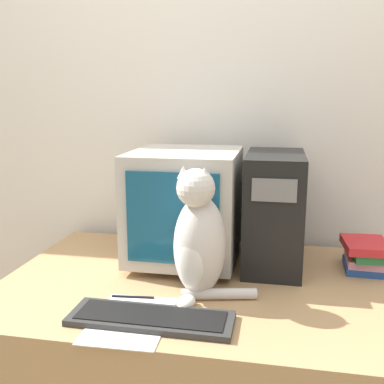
{
  "coord_description": "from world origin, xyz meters",
  "views": [
    {
      "loc": [
        0.23,
        -0.95,
        1.33
      ],
      "look_at": [
        -0.05,
        0.49,
        1.01
      ],
      "focal_mm": 42.0,
      "sensor_mm": 36.0,
      "label": 1
    }
  ],
  "objects_px": {
    "crt_monitor": "(185,205)",
    "computer_tower": "(274,210)",
    "keyboard": "(151,318)",
    "cat": "(199,241)",
    "pen": "(133,297)",
    "book_stack": "(366,255)"
  },
  "relations": [
    {
      "from": "crt_monitor",
      "to": "computer_tower",
      "type": "bearing_deg",
      "value": 5.4
    },
    {
      "from": "computer_tower",
      "to": "keyboard",
      "type": "relative_size",
      "value": 0.9
    },
    {
      "from": "keyboard",
      "to": "crt_monitor",
      "type": "bearing_deg",
      "value": 90.23
    },
    {
      "from": "keyboard",
      "to": "cat",
      "type": "height_order",
      "value": "cat"
    },
    {
      "from": "cat",
      "to": "pen",
      "type": "xyz_separation_m",
      "value": [
        -0.19,
        -0.07,
        -0.17
      ]
    },
    {
      "from": "cat",
      "to": "pen",
      "type": "height_order",
      "value": "cat"
    },
    {
      "from": "book_stack",
      "to": "keyboard",
      "type": "bearing_deg",
      "value": -141.95
    },
    {
      "from": "keyboard",
      "to": "pen",
      "type": "relative_size",
      "value": 3.45
    },
    {
      "from": "cat",
      "to": "pen",
      "type": "distance_m",
      "value": 0.27
    },
    {
      "from": "computer_tower",
      "to": "keyboard",
      "type": "height_order",
      "value": "computer_tower"
    },
    {
      "from": "crt_monitor",
      "to": "pen",
      "type": "bearing_deg",
      "value": -104.84
    },
    {
      "from": "computer_tower",
      "to": "cat",
      "type": "relative_size",
      "value": 1.0
    },
    {
      "from": "cat",
      "to": "keyboard",
      "type": "bearing_deg",
      "value": -106.02
    },
    {
      "from": "pen",
      "to": "book_stack",
      "type": "bearing_deg",
      "value": 27.03
    },
    {
      "from": "keyboard",
      "to": "cat",
      "type": "bearing_deg",
      "value": 63.24
    },
    {
      "from": "keyboard",
      "to": "book_stack",
      "type": "height_order",
      "value": "book_stack"
    },
    {
      "from": "cat",
      "to": "pen",
      "type": "relative_size",
      "value": 3.1
    },
    {
      "from": "computer_tower",
      "to": "cat",
      "type": "bearing_deg",
      "value": -125.18
    },
    {
      "from": "keyboard",
      "to": "book_stack",
      "type": "distance_m",
      "value": 0.83
    },
    {
      "from": "crt_monitor",
      "to": "cat",
      "type": "bearing_deg",
      "value": -70.4
    },
    {
      "from": "crt_monitor",
      "to": "cat",
      "type": "relative_size",
      "value": 1.04
    },
    {
      "from": "book_stack",
      "to": "pen",
      "type": "distance_m",
      "value": 0.84
    }
  ]
}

